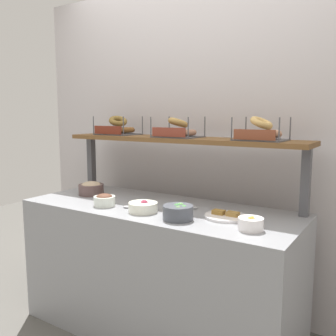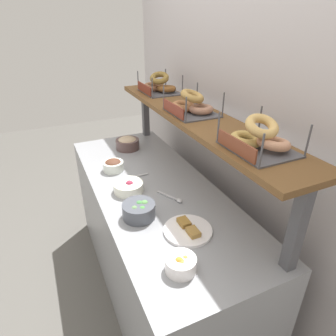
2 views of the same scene
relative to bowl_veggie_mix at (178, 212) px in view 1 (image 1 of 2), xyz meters
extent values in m
plane|color=#595651|center=(-0.26, 0.18, -0.89)|extent=(8.00, 8.00, 0.00)
cube|color=#BDB6B7|center=(-0.26, 0.73, 0.31)|extent=(3.00, 0.06, 2.40)
cube|color=gray|center=(-0.26, 0.18, -0.47)|extent=(1.80, 0.70, 0.85)
cube|color=#4C4C51|center=(-1.10, 0.45, 0.16)|extent=(0.05, 0.05, 0.40)
cube|color=#4C4C51|center=(0.58, 0.45, 0.16)|extent=(0.05, 0.05, 0.40)
cube|color=brown|center=(-0.26, 0.45, 0.37)|extent=(1.76, 0.32, 0.03)
cylinder|color=#4A4E58|center=(0.00, 0.00, 0.00)|extent=(0.17, 0.17, 0.08)
sphere|color=#4A9744|center=(0.03, 0.01, 0.03)|extent=(0.03, 0.03, 0.03)
sphere|color=#5A944F|center=(0.00, 0.03, 0.03)|extent=(0.04, 0.04, 0.04)
sphere|color=#638D58|center=(0.02, -0.03, 0.03)|extent=(0.04, 0.04, 0.04)
sphere|color=#468B46|center=(-0.01, 0.01, 0.03)|extent=(0.04, 0.04, 0.04)
cylinder|color=white|center=(0.41, 0.04, -0.01)|extent=(0.13, 0.13, 0.06)
sphere|color=#E99847|center=(0.43, 0.03, 0.01)|extent=(0.03, 0.03, 0.03)
sphere|color=orange|center=(0.41, 0.03, 0.01)|extent=(0.04, 0.04, 0.04)
sphere|color=#F98B40|center=(0.41, 0.06, 0.01)|extent=(0.03, 0.03, 0.03)
sphere|color=orange|center=(0.42, 0.03, 0.01)|extent=(0.03, 0.03, 0.03)
cylinder|color=white|center=(-0.26, 0.03, -0.01)|extent=(0.18, 0.18, 0.06)
sphere|color=#9F2F48|center=(-0.26, 0.03, 0.01)|extent=(0.05, 0.05, 0.05)
sphere|color=maroon|center=(-0.26, 0.03, 0.01)|extent=(0.04, 0.04, 0.04)
sphere|color=#901A48|center=(-0.27, 0.03, 0.01)|extent=(0.03, 0.03, 0.03)
cylinder|color=brown|center=(-0.87, 0.21, 0.00)|extent=(0.18, 0.18, 0.08)
ellipsoid|color=tan|center=(-0.87, 0.21, 0.03)|extent=(0.14, 0.14, 0.05)
cylinder|color=white|center=(-0.56, 0.01, -0.01)|extent=(0.14, 0.14, 0.06)
ellipsoid|color=#573222|center=(-0.56, 0.01, 0.01)|extent=(0.11, 0.11, 0.04)
cylinder|color=white|center=(0.21, 0.18, -0.04)|extent=(0.24, 0.24, 0.01)
cube|color=olive|center=(0.17, 0.18, -0.02)|extent=(0.07, 0.05, 0.02)
cube|color=olive|center=(0.25, 0.19, -0.02)|extent=(0.07, 0.05, 0.02)
cube|color=#B7B7BC|center=(-0.41, 0.13, -0.04)|extent=(0.01, 0.14, 0.01)
ellipsoid|color=#B7B7BC|center=(-0.41, 0.04, -0.03)|extent=(0.04, 0.03, 0.01)
cube|color=#B7B7BC|center=(-0.12, 0.21, -0.04)|extent=(0.13, 0.08, 0.01)
ellipsoid|color=#B7B7BC|center=(-0.04, 0.25, -0.03)|extent=(0.04, 0.03, 0.01)
cube|color=#4C4C51|center=(-0.82, 0.47, 0.39)|extent=(0.30, 0.24, 0.01)
cylinder|color=#4C4C51|center=(-0.97, 0.36, 0.46)|extent=(0.01, 0.01, 0.14)
cylinder|color=#4C4C51|center=(-0.68, 0.36, 0.46)|extent=(0.01, 0.01, 0.14)
cylinder|color=#4C4C51|center=(-0.97, 0.59, 0.46)|extent=(0.01, 0.01, 0.14)
cylinder|color=#4C4C51|center=(-0.68, 0.59, 0.46)|extent=(0.01, 0.01, 0.14)
cube|color=maroon|center=(-0.82, 0.35, 0.43)|extent=(0.26, 0.01, 0.06)
torus|color=brown|center=(-0.88, 0.44, 0.42)|extent=(0.18, 0.18, 0.05)
torus|color=brown|center=(-0.78, 0.51, 0.42)|extent=(0.19, 0.19, 0.05)
torus|color=olive|center=(-0.82, 0.47, 0.49)|extent=(0.20, 0.20, 0.09)
cube|color=#4C4C51|center=(-0.27, 0.44, 0.39)|extent=(0.30, 0.24, 0.01)
cylinder|color=#4C4C51|center=(-0.41, 0.32, 0.46)|extent=(0.01, 0.01, 0.14)
cylinder|color=#4C4C51|center=(-0.12, 0.32, 0.46)|extent=(0.01, 0.01, 0.14)
cylinder|color=#4C4C51|center=(-0.41, 0.55, 0.46)|extent=(0.01, 0.01, 0.14)
cylinder|color=#4C4C51|center=(-0.12, 0.55, 0.46)|extent=(0.01, 0.01, 0.14)
cube|color=maroon|center=(-0.27, 0.32, 0.43)|extent=(0.26, 0.01, 0.06)
torus|color=#A76D43|center=(-0.32, 0.41, 0.42)|extent=(0.20, 0.20, 0.05)
torus|color=#A17058|center=(-0.22, 0.48, 0.42)|extent=(0.17, 0.17, 0.05)
torus|color=#AC8546|center=(-0.27, 0.44, 0.49)|extent=(0.20, 0.20, 0.08)
cube|color=#4C4C51|center=(0.31, 0.45, 0.39)|extent=(0.29, 0.24, 0.01)
cylinder|color=#4C4C51|center=(0.17, 0.33, 0.46)|extent=(0.01, 0.01, 0.14)
cylinder|color=#4C4C51|center=(0.45, 0.33, 0.46)|extent=(0.01, 0.01, 0.14)
cylinder|color=#4C4C51|center=(0.17, 0.56, 0.46)|extent=(0.01, 0.01, 0.14)
cylinder|color=#4C4C51|center=(0.45, 0.56, 0.46)|extent=(0.01, 0.01, 0.14)
cube|color=brown|center=(0.31, 0.33, 0.43)|extent=(0.25, 0.01, 0.06)
torus|color=tan|center=(0.26, 0.42, 0.42)|extent=(0.20, 0.20, 0.05)
torus|color=tan|center=(0.35, 0.48, 0.43)|extent=(0.18, 0.18, 0.06)
torus|color=tan|center=(0.31, 0.45, 0.49)|extent=(0.16, 0.15, 0.09)
camera|label=1|loc=(1.05, -1.74, 0.55)|focal=39.90mm
camera|label=2|loc=(1.18, -0.37, 0.89)|focal=31.01mm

